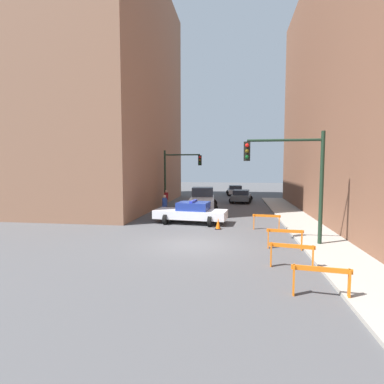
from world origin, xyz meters
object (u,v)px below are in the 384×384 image
pedestrian_corner (166,199)px  barrier_corner (266,219)px  white_truck (202,199)px  traffic_light_far (177,170)px  parked_car_mid (235,190)px  barrier_back (285,236)px  traffic_cone (218,224)px  barrier_front (321,277)px  barrier_mid (292,252)px  parked_car_near (241,196)px  pedestrian_crossing (165,206)px  police_car (191,212)px  traffic_light_near (296,170)px

pedestrian_corner → barrier_corner: pedestrian_corner is taller
white_truck → pedestrian_corner: size_ratio=3.34×
traffic_light_far → parked_car_mid: traffic_light_far is taller
barrier_back → traffic_cone: 5.09m
barrier_back → barrier_corner: size_ratio=1.00×
barrier_front → barrier_mid: same height
parked_car_mid → traffic_cone: bearing=-96.3°
parked_car_near → pedestrian_crossing: bearing=-112.6°
parked_car_near → pedestrian_corner: (-6.68, -5.98, 0.19)m
traffic_light_far → police_car: (2.42, -7.29, -2.67)m
traffic_light_near → police_car: traffic_light_near is taller
white_truck → traffic_cone: (1.85, -8.06, -0.59)m
traffic_light_near → police_car: size_ratio=1.07×
traffic_light_far → pedestrian_corner: bearing=-136.1°
traffic_light_far → barrier_back: 15.20m
police_car → parked_car_near: bearing=-9.3°
police_car → traffic_cone: 2.56m
barrier_mid → barrier_corner: 6.82m
parked_car_mid → barrier_corner: size_ratio=2.76×
pedestrian_crossing → barrier_mid: bearing=47.0°
police_car → barrier_mid: bearing=-143.2°
barrier_mid → barrier_corner: same height
parked_car_near → barrier_back: parked_car_near is taller
traffic_light_near → barrier_corner: 4.58m
traffic_light_far → parked_car_near: size_ratio=1.17×
police_car → barrier_corner: size_ratio=3.05×
police_car → barrier_corner: police_car is taller
traffic_light_near → police_car: 7.93m
traffic_light_far → parked_car_near: 8.30m
barrier_front → barrier_back: same height
parked_car_near → barrier_mid: 20.81m
pedestrian_corner → barrier_mid: 16.87m
pedestrian_crossing → parked_car_mid: bearing=176.5°
barrier_corner → pedestrian_corner: bearing=134.9°
traffic_light_far → pedestrian_crossing: bearing=-88.3°
parked_car_near → pedestrian_corner: pedestrian_corner is taller
traffic_light_near → barrier_corner: traffic_light_near is taller
barrier_front → barrier_corner: 9.29m
traffic_light_near → traffic_cone: (-3.75, 3.15, -3.21)m
pedestrian_corner → barrier_back: 14.72m
traffic_light_far → barrier_corner: size_ratio=3.26×
white_truck → traffic_cone: size_ratio=8.44×
traffic_light_near → barrier_back: traffic_light_near is taller
pedestrian_crossing → pedestrian_corner: same height
traffic_light_near → pedestrian_crossing: 10.71m
pedestrian_crossing → traffic_light_far: bearing=-166.5°
pedestrian_crossing → barrier_mid: (7.17, -10.16, -0.24)m
white_truck → barrier_mid: (4.90, -14.63, -0.29)m
police_car → white_truck: bearing=6.0°
police_car → barrier_back: 7.59m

